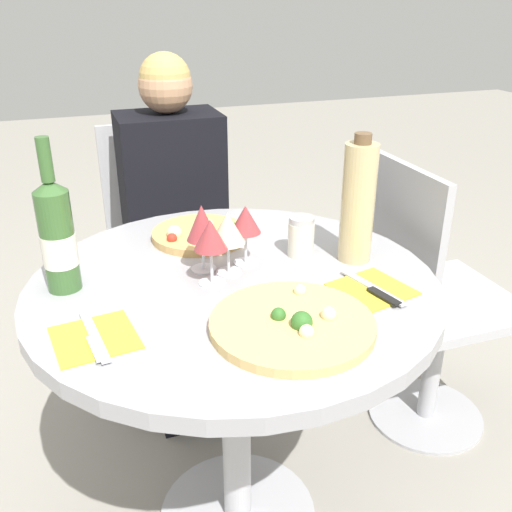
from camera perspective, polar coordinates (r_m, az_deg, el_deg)
dining_table at (r=1.36m, az=-2.17°, el=-7.48°), size 0.93×0.93×0.76m
chair_behind_diner at (r=2.12m, az=-8.29°, el=-0.19°), size 0.43×0.43×0.93m
seated_diner at (r=1.95m, az=-7.48°, el=-0.16°), size 0.33×0.47×1.18m
chair_empty_side at (r=1.86m, az=16.44°, el=-4.80°), size 0.43×0.43×0.93m
pizza_large at (r=1.11m, az=3.72°, el=-6.79°), size 0.32×0.32×0.05m
pizza_small_far at (r=1.51m, az=-5.62°, el=2.23°), size 0.25×0.25×0.05m
wine_bottle at (r=1.28m, az=-19.25°, el=1.87°), size 0.07×0.07×0.34m
tall_carafe at (r=1.36m, az=10.16°, el=5.30°), size 0.08×0.08×0.31m
sugar_shaker at (r=1.40m, az=4.53°, el=1.95°), size 0.06×0.06×0.10m
wine_glass_front_left at (r=1.23m, az=-4.59°, el=2.02°), size 0.07×0.07×0.15m
wine_glass_back_left at (r=1.30m, az=-5.43°, el=3.21°), size 0.07×0.07×0.16m
wine_glass_center at (r=1.28m, az=-2.76°, el=2.73°), size 0.08×0.08×0.15m
wine_glass_back_right at (r=1.33m, az=-1.06°, el=3.54°), size 0.07×0.07×0.15m
place_setting_left at (r=1.12m, az=-15.82°, el=-7.92°), size 0.17×0.19×0.01m
place_setting_right at (r=1.27m, az=11.62°, el=-3.28°), size 0.18×0.19×0.01m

